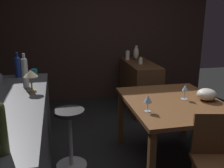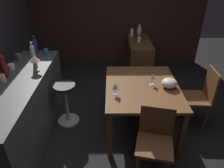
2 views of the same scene
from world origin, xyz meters
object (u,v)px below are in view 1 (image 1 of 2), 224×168
fruit_bowl (207,94)px  pillar_candle_tall (128,55)px  wine_glass_left (185,89)px  wine_glass_right (148,99)px  sideboard_cabinet (139,86)px  counter_lamp (31,75)px  chair_near_window (218,160)px  bar_stool (70,137)px  wine_bottle_cobalt (18,66)px  wine_bottle_clear (25,71)px  dining_table (173,108)px  pillar_candle_short (141,61)px  cup_teal (34,73)px  vase_ceramic_ivory (136,53)px

fruit_bowl → pillar_candle_tall: pillar_candle_tall is taller
wine_glass_left → wine_glass_right: 0.57m
sideboard_cabinet → counter_lamp: 2.34m
chair_near_window → pillar_candle_tall: size_ratio=4.61×
bar_stool → counter_lamp: counter_lamp is taller
sideboard_cabinet → counter_lamp: (-1.54, 1.62, 0.66)m
bar_stool → wine_glass_left: bearing=-94.9°
wine_glass_left → wine_bottle_cobalt: wine_bottle_cobalt is taller
sideboard_cabinet → wine_glass_left: wine_glass_left is taller
wine_glass_left → wine_bottle_cobalt: size_ratio=0.55×
counter_lamp → wine_bottle_clear: bearing=21.9°
dining_table → wine_bottle_cobalt: wine_bottle_cobalt is taller
fruit_bowl → counter_lamp: bearing=84.4°
fruit_bowl → bar_stool: bearing=83.0°
dining_table → fruit_bowl: size_ratio=5.82×
bar_stool → pillar_candle_short: (1.44, -1.25, 0.51)m
sideboard_cabinet → wine_glass_left: size_ratio=6.70×
wine_glass_right → pillar_candle_tall: 2.22m
wine_bottle_clear → counter_lamp: (-0.18, -0.07, -0.00)m
pillar_candle_tall → pillar_candle_short: (-0.39, -0.12, -0.03)m
wine_glass_right → cup_teal: 1.45m
wine_glass_right → vase_ceramic_ivory: size_ratio=0.67×
fruit_bowl → cup_teal: 1.99m
fruit_bowl → chair_near_window: bearing=157.5°
chair_near_window → wine_glass_right: size_ratio=5.16×
dining_table → bar_stool: (0.14, 1.11, -0.30)m
bar_stool → vase_ceramic_ivory: bearing=-35.1°
bar_stool → pillar_candle_short: size_ratio=5.31×
sideboard_cabinet → wine_bottle_cobalt: 2.13m
chair_near_window → vase_ceramic_ivory: vase_ceramic_ivory is taller
counter_lamp → vase_ceramic_ivory: bearing=-41.8°
dining_table → chair_near_window: bearing=-175.1°
pillar_candle_short → vase_ceramic_ivory: bearing=-6.2°
pillar_candle_short → cup_teal: bearing=118.0°
wine_bottle_cobalt → counter_lamp: (-0.64, -0.20, 0.03)m
wine_bottle_clear → cup_teal: wine_bottle_clear is taller
pillar_candle_short → counter_lamp: bearing=132.1°
wine_bottle_clear → cup_teal: (0.41, -0.05, -0.12)m
chair_near_window → counter_lamp: counter_lamp is taller
wine_bottle_clear → chair_near_window: bearing=-123.6°
chair_near_window → cup_teal: size_ratio=7.45×
wine_glass_right → counter_lamp: 1.16m
counter_lamp → pillar_candle_tall: size_ratio=1.21×
wine_bottle_clear → counter_lamp: wine_bottle_clear is taller
cup_teal → counter_lamp: 0.60m
fruit_bowl → pillar_candle_short: pillar_candle_short is taller
counter_lamp → pillar_candle_short: bearing=-47.9°
sideboard_cabinet → counter_lamp: counter_lamp is taller
chair_near_window → fruit_bowl: size_ratio=4.06×
bar_stool → wine_bottle_clear: size_ratio=1.90×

